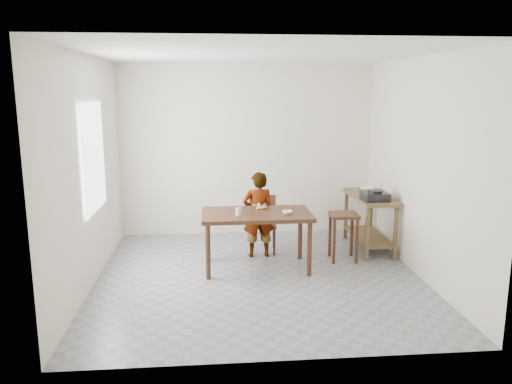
{
  "coord_description": "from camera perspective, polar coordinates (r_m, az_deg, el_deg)",
  "views": [
    {
      "loc": [
        -0.57,
        -5.88,
        2.29
      ],
      "look_at": [
        0.0,
        0.4,
        1.0
      ],
      "focal_mm": 35.0,
      "sensor_mm": 36.0,
      "label": 1
    }
  ],
  "objects": [
    {
      "name": "dining_table",
      "position": [
        6.5,
        0.08,
        -5.58
      ],
      "size": [
        1.4,
        0.8,
        0.75
      ],
      "primitive_type": null,
      "color": "#3E2314",
      "rests_on": "floor"
    },
    {
      "name": "prep_counter",
      "position": [
        7.5,
        12.81,
        -3.35
      ],
      "size": [
        0.5,
        1.2,
        0.8
      ],
      "primitive_type": null,
      "color": "brown",
      "rests_on": "floor"
    },
    {
      "name": "wall_left",
      "position": [
        6.13,
        -18.81,
        2.12
      ],
      "size": [
        0.04,
        4.0,
        2.7
      ],
      "primitive_type": "cube",
      "color": "silver",
      "rests_on": "ground"
    },
    {
      "name": "banana",
      "position": [
        6.56,
        0.6,
        -1.77
      ],
      "size": [
        0.18,
        0.14,
        0.05
      ],
      "primitive_type": null,
      "rotation": [
        0.0,
        0.0,
        0.26
      ],
      "color": "yellow",
      "rests_on": "dining_table"
    },
    {
      "name": "window_pane",
      "position": [
        6.29,
        -18.04,
        3.78
      ],
      "size": [
        0.02,
        1.1,
        1.3
      ],
      "primitive_type": "cube",
      "color": "white",
      "rests_on": "wall_left"
    },
    {
      "name": "small_bowl",
      "position": [
        6.35,
        3.6,
        -2.32
      ],
      "size": [
        0.17,
        0.17,
        0.04
      ],
      "primitive_type": "imported",
      "rotation": [
        0.0,
        0.0,
        -0.35
      ],
      "color": "white",
      "rests_on": "dining_table"
    },
    {
      "name": "wall_front",
      "position": [
        4.02,
        3.13,
        -1.97
      ],
      "size": [
        4.0,
        0.04,
        2.7
      ],
      "primitive_type": "cube",
      "color": "silver",
      "rests_on": "ground"
    },
    {
      "name": "wall_right",
      "position": [
        6.5,
        18.39,
        2.65
      ],
      "size": [
        0.04,
        4.0,
        2.7
      ],
      "primitive_type": "cube",
      "color": "silver",
      "rests_on": "ground"
    },
    {
      "name": "serving_bowl",
      "position": [
        7.69,
        12.57,
        0.31
      ],
      "size": [
        0.24,
        0.24,
        0.06
      ],
      "primitive_type": "imported",
      "rotation": [
        0.0,
        0.0,
        -0.08
      ],
      "color": "white",
      "rests_on": "prep_counter"
    },
    {
      "name": "child",
      "position": [
        6.91,
        0.26,
        -2.6
      ],
      "size": [
        0.46,
        0.32,
        1.2
      ],
      "primitive_type": "imported",
      "rotation": [
        0.0,
        0.0,
        3.2
      ],
      "color": "white",
      "rests_on": "floor"
    },
    {
      "name": "wall_back",
      "position": [
        7.98,
        -1.06,
        4.78
      ],
      "size": [
        4.0,
        0.04,
        2.7
      ],
      "primitive_type": "cube",
      "color": "silver",
      "rests_on": "ground"
    },
    {
      "name": "stool",
      "position": [
        6.93,
        9.93,
        -5.06
      ],
      "size": [
        0.39,
        0.39,
        0.66
      ],
      "primitive_type": null,
      "rotation": [
        0.0,
        0.0,
        -0.05
      ],
      "color": "#3E2314",
      "rests_on": "floor"
    },
    {
      "name": "gas_burner",
      "position": [
        7.07,
        13.45,
        -0.46
      ],
      "size": [
        0.34,
        0.34,
        0.11
      ],
      "primitive_type": "cube",
      "rotation": [
        0.0,
        0.0,
        0.03
      ],
      "color": "black",
      "rests_on": "prep_counter"
    },
    {
      "name": "floor",
      "position": [
        6.35,
        0.33,
        -9.79
      ],
      "size": [
        4.0,
        4.0,
        0.04
      ],
      "primitive_type": "cube",
      "color": "gray",
      "rests_on": "ground"
    },
    {
      "name": "ceiling",
      "position": [
        5.93,
        0.36,
        15.72
      ],
      "size": [
        4.0,
        4.0,
        0.04
      ],
      "primitive_type": "cube",
      "color": "white",
      "rests_on": "wall_back"
    },
    {
      "name": "dining_chair",
      "position": [
        7.17,
        0.76,
        -3.74
      ],
      "size": [
        0.42,
        0.42,
        0.8
      ],
      "primitive_type": null,
      "rotation": [
        0.0,
        0.0,
        -0.09
      ],
      "color": "#3E2314",
      "rests_on": "floor"
    },
    {
      "name": "glass_tumbler",
      "position": [
        6.27,
        -2.01,
        -2.24
      ],
      "size": [
        0.08,
        0.08,
        0.09
      ],
      "primitive_type": "cylinder",
      "rotation": [
        0.0,
        0.0,
        -0.15
      ],
      "color": "silver",
      "rests_on": "dining_table"
    }
  ]
}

